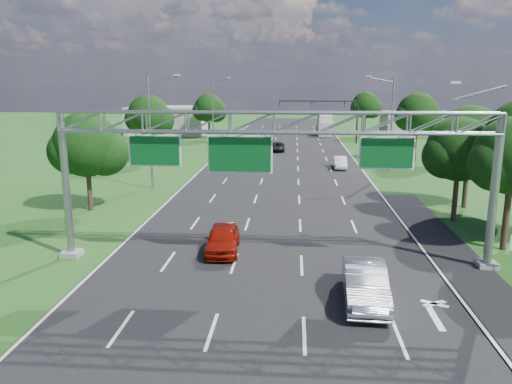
# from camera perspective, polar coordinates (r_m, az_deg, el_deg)

# --- Properties ---
(ground) EXTENTS (220.00, 220.00, 0.00)m
(ground) POSITION_cam_1_polar(r_m,az_deg,el_deg) (44.63, 2.61, 0.16)
(ground) COLOR #1E4F17
(ground) RESTS_ON ground
(road) EXTENTS (18.00, 180.00, 0.02)m
(road) POSITION_cam_1_polar(r_m,az_deg,el_deg) (44.63, 2.61, 0.16)
(road) COLOR black
(road) RESTS_ON ground
(road_flare) EXTENTS (3.00, 30.00, 0.02)m
(road_flare) POSITION_cam_1_polar(r_m,az_deg,el_deg) (30.52, 21.25, -6.58)
(road_flare) COLOR black
(road_flare) RESTS_ON ground
(sign_gantry) EXTENTS (23.50, 1.00, 9.56)m
(sign_gantry) POSITION_cam_1_polar(r_m,az_deg,el_deg) (25.74, 2.23, 6.60)
(sign_gantry) COLOR gray
(sign_gantry) RESTS_ON ground
(traffic_signal) EXTENTS (12.21, 0.24, 7.00)m
(traffic_signal) POSITION_cam_1_polar(r_m,az_deg,el_deg) (78.95, 8.96, 9.20)
(traffic_signal) COLOR black
(traffic_signal) RESTS_ON ground
(streetlight_l_near) EXTENTS (2.97, 0.22, 10.16)m
(streetlight_l_near) POSITION_cam_1_polar(r_m,az_deg,el_deg) (45.54, -11.80, 7.27)
(streetlight_l_near) COLOR gray
(streetlight_l_near) RESTS_ON ground
(streetlight_l_far) EXTENTS (2.97, 0.22, 10.16)m
(streetlight_l_far) POSITION_cam_1_polar(r_m,az_deg,el_deg) (79.68, -4.81, 9.63)
(streetlight_l_far) COLOR gray
(streetlight_l_far) RESTS_ON ground
(streetlight_r_mid) EXTENTS (2.97, 0.22, 10.16)m
(streetlight_r_mid) POSITION_cam_1_polar(r_m,az_deg,el_deg) (54.66, 15.05, 7.94)
(streetlight_r_mid) COLOR gray
(streetlight_r_mid) RESTS_ON ground
(tree_cluster_right) EXTENTS (9.91, 14.60, 8.68)m
(tree_cluster_right) POSITION_cam_1_polar(r_m,az_deg,el_deg) (35.70, 26.65, 4.39)
(tree_cluster_right) COLOR #2D2116
(tree_cluster_right) RESTS_ON ground
(tree_verge_la) EXTENTS (5.76, 4.80, 7.40)m
(tree_verge_la) POSITION_cam_1_polar(r_m,az_deg,el_deg) (39.02, -18.68, 4.82)
(tree_verge_la) COLOR #2D2116
(tree_verge_la) RESTS_ON ground
(tree_verge_lb) EXTENTS (5.76, 4.80, 8.06)m
(tree_verge_lb) POSITION_cam_1_polar(r_m,az_deg,el_deg) (61.23, -12.11, 8.38)
(tree_verge_lb) COLOR #2D2116
(tree_verge_lb) RESTS_ON ground
(tree_verge_lc) EXTENTS (5.76, 4.80, 7.62)m
(tree_verge_lc) POSITION_cam_1_polar(r_m,az_deg,el_deg) (84.94, -5.36, 9.39)
(tree_verge_lc) COLOR #2D2116
(tree_verge_lc) RESTS_ON ground
(tree_verge_rd) EXTENTS (5.76, 4.80, 8.28)m
(tree_verge_rd) POSITION_cam_1_polar(r_m,az_deg,el_deg) (63.49, 18.02, 8.39)
(tree_verge_rd) COLOR #2D2116
(tree_verge_rd) RESTS_ON ground
(tree_verge_re) EXTENTS (5.76, 4.80, 7.84)m
(tree_verge_re) POSITION_cam_1_polar(r_m,az_deg,el_deg) (92.61, 12.46, 9.54)
(tree_verge_re) COLOR #2D2116
(tree_verge_re) RESTS_ON ground
(building_left) EXTENTS (14.00, 10.00, 5.00)m
(building_left) POSITION_cam_1_polar(r_m,az_deg,el_deg) (94.76, -9.99, 8.07)
(building_left) COLOR #9E9284
(building_left) RESTS_ON ground
(building_right) EXTENTS (12.00, 9.00, 4.00)m
(building_right) POSITION_cam_1_polar(r_m,az_deg,el_deg) (98.54, 17.83, 7.54)
(building_right) COLOR #9E9284
(building_right) RESTS_ON ground
(red_coupe) EXTENTS (2.13, 4.67, 1.55)m
(red_coupe) POSITION_cam_1_polar(r_m,az_deg,el_deg) (28.63, -3.83, -5.34)
(red_coupe) COLOR #931206
(red_coupe) RESTS_ON ground
(silver_sedan) EXTENTS (2.03, 5.25, 1.70)m
(silver_sedan) POSITION_cam_1_polar(r_m,az_deg,el_deg) (22.79, 12.35, -10.20)
(silver_sedan) COLOR #9DA0A8
(silver_sedan) RESTS_ON ground
(car_queue_a) EXTENTS (2.19, 4.59, 1.29)m
(car_queue_a) POSITION_cam_1_polar(r_m,az_deg,el_deg) (75.60, -0.07, 5.76)
(car_queue_a) COLOR silver
(car_queue_a) RESTS_ON ground
(car_queue_b) EXTENTS (2.11, 4.45, 1.23)m
(car_queue_b) POSITION_cam_1_polar(r_m,az_deg,el_deg) (70.03, 2.46, 5.19)
(car_queue_b) COLOR black
(car_queue_b) RESTS_ON ground
(car_queue_c) EXTENTS (2.30, 4.51, 1.47)m
(car_queue_c) POSITION_cam_1_polar(r_m,az_deg,el_deg) (74.76, 0.52, 5.76)
(car_queue_c) COLOR black
(car_queue_c) RESTS_ON ground
(car_queue_d) EXTENTS (1.48, 4.00, 1.31)m
(car_queue_d) POSITION_cam_1_polar(r_m,az_deg,el_deg) (56.85, 9.59, 3.35)
(car_queue_d) COLOR white
(car_queue_d) RESTS_ON ground
(box_truck) EXTENTS (3.01, 9.39, 3.52)m
(box_truck) POSITION_cam_1_polar(r_m,az_deg,el_deg) (93.98, 7.87, 7.61)
(box_truck) COLOR beige
(box_truck) RESTS_ON ground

